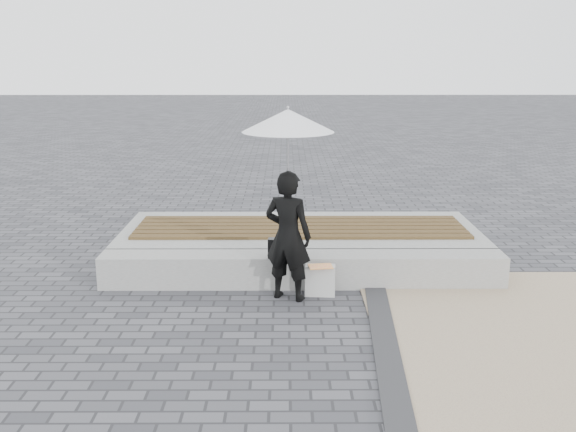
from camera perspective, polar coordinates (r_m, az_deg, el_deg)
The scene contains 10 objects.
ground at distance 6.74m, azimuth 1.62°, elevation -10.62°, with size 80.00×80.00×0.00m, color #4E4E53.
edging_band at distance 6.35m, azimuth 8.71°, elevation -12.22°, with size 0.25×5.20×0.04m, color #2F2F32.
seating_ledge at distance 8.15m, azimuth 1.28°, elevation -4.65°, with size 5.00×0.45×0.40m, color #ACABA6.
timber_platform at distance 9.30m, azimuth 1.09°, elevation -2.28°, with size 5.00×2.00×0.40m, color #A2A39E.
timber_decking at distance 9.24m, azimuth 1.09°, elevation -0.97°, with size 4.60×1.20×0.04m, color brown, non-canonical shape.
woman at distance 7.53m, azimuth -0.00°, elevation -1.74°, with size 0.56×0.37×1.53m, color black.
parasol at distance 7.28m, azimuth 0.00°, elevation 8.31°, with size 1.03×1.03×1.32m.
handbag at distance 7.90m, azimuth -0.51°, elevation -2.83°, with size 0.34×0.12×0.24m, color black.
canvas_tote at distance 7.81m, azimuth 2.82°, elevation -5.62°, with size 0.35×0.15×0.37m, color beige.
magazine at distance 7.70m, azimuth 2.85°, elevation -4.40°, with size 0.28×0.20×0.01m, color #F64A44.
Camera 1 is at (-0.21, -6.12, 2.81)m, focal length 40.80 mm.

